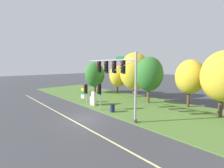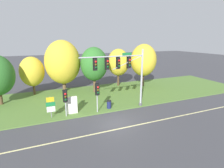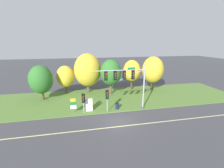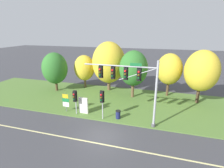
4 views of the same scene
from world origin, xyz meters
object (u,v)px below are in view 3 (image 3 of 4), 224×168
(route_sign_post, at_px, (73,104))
(tree_behind_signpost, at_px, (88,70))
(tree_tall_centre, at_px, (132,71))
(tree_right_far, at_px, (153,70))
(traffic_signal_mast, at_px, (128,79))
(pedestrian_signal_further_along, at_px, (83,100))
(tree_left_of_mast, at_px, (65,77))
(tree_mid_verge, at_px, (111,73))
(tree_nearest_road, at_px, (41,80))
(trash_bin, at_px, (117,106))
(info_kiosk, at_px, (89,105))
(pedestrian_signal_near_kerb, at_px, (107,96))

(route_sign_post, distance_m, tree_behind_signpost, 9.83)
(tree_tall_centre, bearing_deg, tree_right_far, -23.31)
(traffic_signal_mast, relative_size, pedestrian_signal_further_along, 2.57)
(tree_left_of_mast, xyz_separation_m, tree_mid_verge, (8.48, -2.10, 0.88))
(tree_nearest_road, relative_size, tree_right_far, 0.87)
(pedestrian_signal_further_along, bearing_deg, tree_right_far, 28.90)
(tree_left_of_mast, bearing_deg, trash_bin, -47.99)
(route_sign_post, bearing_deg, tree_right_far, 25.43)
(info_kiosk, bearing_deg, pedestrian_signal_further_along, -139.82)
(tree_mid_verge, bearing_deg, pedestrian_signal_further_along, -125.69)
(tree_left_of_mast, bearing_deg, info_kiosk, -66.27)
(pedestrian_signal_further_along, xyz_separation_m, tree_right_far, (13.97, 7.71, 2.28))
(info_kiosk, bearing_deg, tree_behind_signpost, 87.61)
(tree_mid_verge, bearing_deg, traffic_signal_mast, -82.54)
(traffic_signal_mast, distance_m, tree_tall_centre, 10.31)
(tree_behind_signpost, xyz_separation_m, tree_mid_verge, (4.21, -1.99, -0.24))
(tree_behind_signpost, bearing_deg, info_kiosk, -92.39)
(tree_nearest_road, distance_m, tree_right_far, 20.90)
(route_sign_post, xyz_separation_m, tree_nearest_road, (-5.45, 6.30, 2.32))
(tree_behind_signpost, distance_m, tree_mid_verge, 4.67)
(pedestrian_signal_near_kerb, distance_m, tree_behind_signpost, 10.07)
(tree_right_far, distance_m, trash_bin, 12.23)
(pedestrian_signal_further_along, height_order, tree_left_of_mast, tree_left_of_mast)
(traffic_signal_mast, xyz_separation_m, tree_mid_verge, (-0.99, 7.53, -0.46))
(route_sign_post, height_order, tree_nearest_road, tree_nearest_road)
(pedestrian_signal_near_kerb, height_order, tree_right_far, tree_right_far)
(traffic_signal_mast, xyz_separation_m, route_sign_post, (-7.72, 0.55, -3.37))
(pedestrian_signal_further_along, height_order, tree_mid_verge, tree_mid_verge)
(traffic_signal_mast, xyz_separation_m, info_kiosk, (-5.56, 0.77, -3.74))
(pedestrian_signal_further_along, xyz_separation_m, route_sign_post, (-1.45, 0.38, -0.76))
(tree_nearest_road, relative_size, trash_bin, 6.54)
(tree_mid_verge, height_order, info_kiosk, tree_mid_verge)
(tree_nearest_road, bearing_deg, tree_tall_centre, 8.98)
(pedestrian_signal_near_kerb, bearing_deg, info_kiosk, 162.08)
(tree_mid_verge, relative_size, tree_right_far, 0.96)
(pedestrian_signal_further_along, xyz_separation_m, trash_bin, (4.91, 0.47, -1.60))
(pedestrian_signal_near_kerb, xyz_separation_m, tree_mid_verge, (1.97, 7.61, 1.80))
(tree_tall_centre, relative_size, info_kiosk, 3.28)
(tree_mid_verge, bearing_deg, trash_bin, -93.14)
(traffic_signal_mast, relative_size, tree_tall_centre, 1.20)
(trash_bin, bearing_deg, tree_left_of_mast, 132.01)
(tree_right_far, bearing_deg, trash_bin, -141.37)
(pedestrian_signal_near_kerb, bearing_deg, tree_mid_verge, 75.50)
(info_kiosk, bearing_deg, tree_nearest_road, 141.33)
(pedestrian_signal_further_along, height_order, info_kiosk, pedestrian_signal_further_along)
(tree_behind_signpost, relative_size, tree_mid_verge, 1.15)
(tree_mid_verge, relative_size, trash_bin, 7.22)
(pedestrian_signal_near_kerb, height_order, trash_bin, pedestrian_signal_near_kerb)
(traffic_signal_mast, bearing_deg, tree_behind_signpost, 118.65)
(traffic_signal_mast, xyz_separation_m, pedestrian_signal_further_along, (-6.27, 0.17, -2.61))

